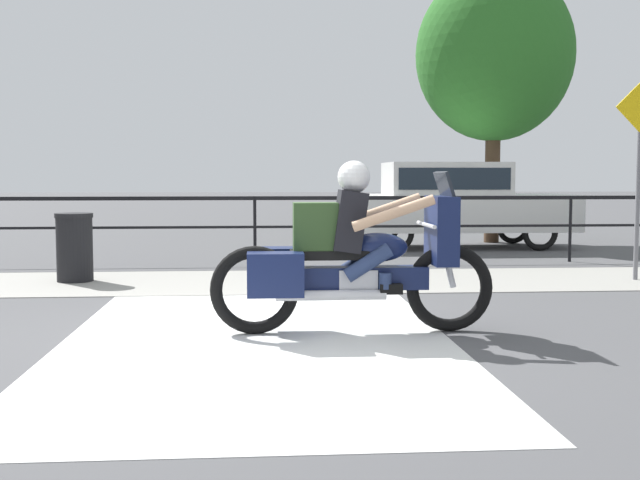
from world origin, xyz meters
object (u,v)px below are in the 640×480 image
Objects in this scene: tree_behind_sign at (494,55)px; street_sign at (639,157)px; parked_car at (453,200)px; trash_bin at (75,247)px; motorcycle at (351,256)px.

street_sign is at bearing -88.51° from tree_behind_sign.
trash_bin is at bearing -145.96° from parked_car.
parked_car is at bearing 70.52° from motorcycle.
street_sign is (7.43, -0.41, 1.19)m from trash_bin.
parked_car is 7.72m from trash_bin.
motorcycle reaches higher than trash_bin.
motorcycle is 0.45× the size of tree_behind_sign.
street_sign is at bearing 37.92° from motorcycle.
parked_car is 1.65× the size of street_sign.
parked_car is 4.81× the size of trash_bin.
street_sign reaches higher than motorcycle.
trash_bin is 0.16× the size of tree_behind_sign.
tree_behind_sign reaches higher than trash_bin.
tree_behind_sign is at bearing 38.31° from trash_bin.
tree_behind_sign is at bearing 91.49° from street_sign.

